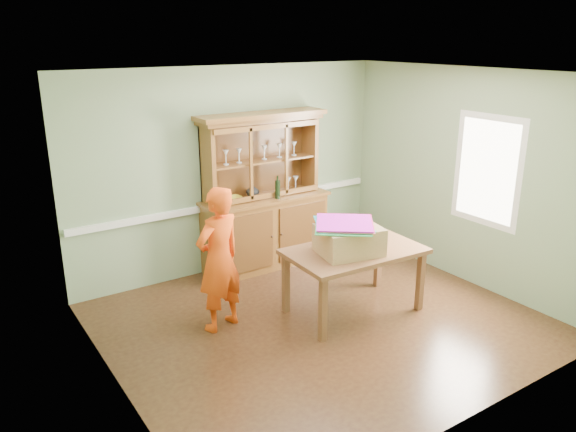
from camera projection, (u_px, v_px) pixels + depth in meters
floor at (322, 322)px, 6.27m from camera, size 4.50×4.50×0.00m
ceiling at (327, 74)px, 5.43m from camera, size 4.50×4.50×0.00m
wall_back at (233, 170)px, 7.43m from camera, size 4.50×0.00×4.50m
wall_left at (108, 251)px, 4.66m from camera, size 0.00×4.00×4.00m
wall_right at (467, 178)px, 7.04m from camera, size 0.00×4.00×4.00m
wall_front at (483, 271)px, 4.27m from camera, size 4.50×0.00×4.50m
chair_rail at (234, 203)px, 7.55m from camera, size 4.41×0.05×0.08m
framed_map at (98, 218)px, 4.85m from camera, size 0.03×0.60×0.46m
window_panel at (487, 171)px, 6.74m from camera, size 0.03×0.96×1.36m
china_hutch at (264, 214)px, 7.61m from camera, size 1.79×0.59×2.10m
dining_table at (354, 257)px, 6.33m from camera, size 1.56×0.98×0.76m
cardboard_box at (349, 240)px, 6.15m from camera, size 0.74×0.64×0.31m
kite_stack at (344, 224)px, 6.10m from camera, size 0.83×0.83×0.05m
person at (219, 259)px, 5.93m from camera, size 0.66×0.52×1.59m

